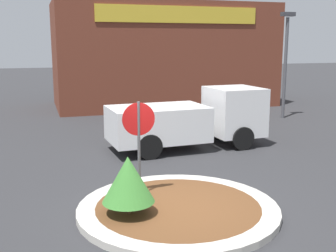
# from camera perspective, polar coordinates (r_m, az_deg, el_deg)

# --- Properties ---
(ground_plane) EXTENTS (120.00, 120.00, 0.00)m
(ground_plane) POSITION_cam_1_polar(r_m,az_deg,el_deg) (9.86, 1.38, -11.57)
(ground_plane) COLOR #2D2D30
(traffic_island) EXTENTS (4.60, 4.60, 0.16)m
(traffic_island) POSITION_cam_1_polar(r_m,az_deg,el_deg) (9.83, 1.38, -11.14)
(traffic_island) COLOR #BCB7AD
(traffic_island) RESTS_ON ground_plane
(stop_sign) EXTENTS (0.79, 0.07, 2.46)m
(stop_sign) POSITION_cam_1_polar(r_m,az_deg,el_deg) (10.05, -3.98, -0.84)
(stop_sign) COLOR #4C4C51
(stop_sign) RESTS_ON ground_plane
(island_shrub) EXTENTS (1.14, 1.14, 1.29)m
(island_shrub) POSITION_cam_1_polar(r_m,az_deg,el_deg) (9.12, -5.41, -7.20)
(island_shrub) COLOR brown
(island_shrub) RESTS_ON traffic_island
(utility_truck) EXTENTS (5.80, 2.40, 2.17)m
(utility_truck) POSITION_cam_1_polar(r_m,az_deg,el_deg) (15.40, 3.18, 0.99)
(utility_truck) COLOR white
(utility_truck) RESTS_ON ground_plane
(storefront_building) EXTENTS (13.10, 6.07, 6.13)m
(storefront_building) POSITION_cam_1_polar(r_m,az_deg,el_deg) (26.40, -0.63, 9.59)
(storefront_building) COLOR brown
(storefront_building) RESTS_ON ground_plane
(light_pole) EXTENTS (0.70, 0.30, 5.30)m
(light_pole) POSITION_cam_1_polar(r_m,az_deg,el_deg) (22.22, 15.67, 9.17)
(light_pole) COLOR #4C4C51
(light_pole) RESTS_ON ground_plane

